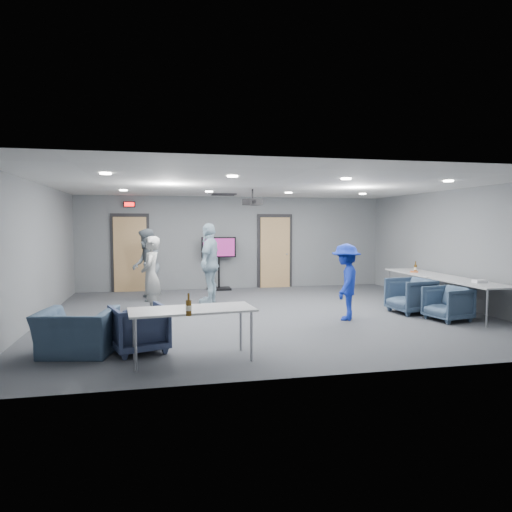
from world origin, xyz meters
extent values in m
plane|color=#383B40|center=(0.00, 0.00, 0.00)|extent=(9.00, 9.00, 0.00)
plane|color=silver|center=(0.00, 0.00, 2.70)|extent=(9.00, 9.00, 0.00)
cube|color=slate|center=(0.00, 4.00, 1.35)|extent=(9.00, 0.02, 2.70)
cube|color=slate|center=(0.00, -4.00, 1.35)|extent=(9.00, 0.02, 2.70)
cube|color=slate|center=(-4.50, 0.00, 1.35)|extent=(0.02, 8.00, 2.70)
cube|color=slate|center=(4.50, 0.00, 1.35)|extent=(0.02, 8.00, 2.70)
cube|color=black|center=(-3.00, 3.97, 1.08)|extent=(1.06, 0.06, 2.24)
cube|color=tan|center=(-3.00, 3.93, 1.05)|extent=(0.90, 0.05, 2.10)
cylinder|color=#96979E|center=(-2.65, 3.88, 1.00)|extent=(0.04, 0.10, 0.04)
cube|color=black|center=(1.20, 3.97, 1.08)|extent=(1.06, 0.06, 2.24)
cube|color=tan|center=(1.20, 3.93, 1.05)|extent=(0.90, 0.05, 2.10)
cylinder|color=#96979E|center=(1.55, 3.88, 1.00)|extent=(0.04, 0.10, 0.04)
cube|color=black|center=(-3.00, 3.94, 2.45)|extent=(0.32, 0.06, 0.16)
cube|color=#FF0C0C|center=(-3.00, 3.90, 2.45)|extent=(0.26, 0.02, 0.11)
cube|color=black|center=(-0.50, 2.80, 2.69)|extent=(0.60, 0.60, 0.03)
cylinder|color=white|center=(-3.00, -1.80, 2.69)|extent=(0.18, 0.18, 0.02)
cylinder|color=white|center=(-3.00, 1.80, 2.69)|extent=(0.18, 0.18, 0.02)
cylinder|color=white|center=(-1.00, -1.80, 2.69)|extent=(0.18, 0.18, 0.02)
cylinder|color=white|center=(-1.00, 1.80, 2.69)|extent=(0.18, 0.18, 0.02)
cylinder|color=white|center=(1.00, -1.80, 2.69)|extent=(0.18, 0.18, 0.02)
cylinder|color=white|center=(1.00, 1.80, 2.69)|extent=(0.18, 0.18, 0.02)
cylinder|color=white|center=(3.00, -1.80, 2.69)|extent=(0.18, 0.18, 0.02)
cylinder|color=white|center=(3.00, 1.80, 2.69)|extent=(0.18, 0.18, 0.02)
imported|color=gray|center=(-2.38, 0.39, 0.82)|extent=(0.47, 0.65, 1.65)
imported|color=slate|center=(-2.52, 2.28, 0.89)|extent=(0.72, 0.90, 1.79)
imported|color=#A0BDCE|center=(-1.02, 1.61, 0.96)|extent=(0.87, 1.22, 1.92)
imported|color=#1A31AE|center=(1.42, -0.88, 0.76)|extent=(0.98, 1.13, 1.51)
imported|color=#36475D|center=(3.04, -0.54, 0.38)|extent=(0.91, 0.89, 0.75)
imported|color=#3B4F67|center=(3.35, -1.39, 0.34)|extent=(0.86, 0.84, 0.67)
imported|color=#3D4769|center=(-2.51, -2.40, 0.35)|extent=(0.96, 0.97, 0.71)
imported|color=#3E536C|center=(-3.38, -2.40, 0.33)|extent=(1.18, 1.08, 0.66)
cube|color=silver|center=(4.00, 0.69, 0.71)|extent=(0.80, 1.92, 0.03)
cylinder|color=#96979E|center=(3.68, 1.57, 0.35)|extent=(0.04, 0.04, 0.70)
cylinder|color=#96979E|center=(3.68, -0.19, 0.35)|extent=(0.04, 0.04, 0.70)
cylinder|color=#96979E|center=(4.32, 1.57, 0.35)|extent=(0.04, 0.04, 0.70)
cylinder|color=#96979E|center=(4.32, -0.19, 0.35)|extent=(0.04, 0.04, 0.70)
cube|color=silver|center=(4.00, -1.21, 0.71)|extent=(0.77, 1.86, 0.03)
cylinder|color=#96979E|center=(3.69, -0.36, 0.35)|extent=(0.04, 0.04, 0.70)
cylinder|color=#96979E|center=(3.69, -2.06, 0.35)|extent=(0.04, 0.04, 0.70)
cylinder|color=#96979E|center=(4.31, -0.36, 0.35)|extent=(0.04, 0.04, 0.70)
cube|color=silver|center=(-1.77, -3.00, 0.71)|extent=(1.78, 0.88, 0.03)
cylinder|color=#96979E|center=(-1.02, -2.65, 0.35)|extent=(0.04, 0.04, 0.70)
cylinder|color=#96979E|center=(-2.57, -2.80, 0.35)|extent=(0.04, 0.04, 0.70)
cylinder|color=#96979E|center=(-0.97, -3.20, 0.35)|extent=(0.04, 0.04, 0.70)
cylinder|color=#96979E|center=(-2.51, -3.35, 0.35)|extent=(0.04, 0.04, 0.70)
cylinder|color=#56390E|center=(-1.84, -3.49, 0.83)|extent=(0.07, 0.07, 0.20)
cylinder|color=#56390E|center=(-1.84, -3.49, 0.98)|extent=(0.03, 0.03, 0.09)
cylinder|color=beige|center=(-1.84, -3.49, 0.83)|extent=(0.08, 0.08, 0.07)
cylinder|color=#56390E|center=(3.88, 0.66, 0.82)|extent=(0.07, 0.07, 0.19)
cylinder|color=#56390E|center=(3.88, 0.66, 0.96)|extent=(0.03, 0.03, 0.08)
cylinder|color=beige|center=(3.88, 0.66, 0.82)|extent=(0.07, 0.07, 0.06)
cube|color=#CA6432|center=(3.83, 0.65, 0.75)|extent=(0.21, 0.18, 0.04)
cube|color=silver|center=(4.07, -1.37, 0.76)|extent=(0.25, 0.17, 0.06)
cube|color=black|center=(-0.52, 3.75, 0.03)|extent=(0.67, 0.48, 0.06)
cylinder|color=black|center=(-0.52, 3.75, 0.62)|extent=(0.06, 0.06, 1.14)
cube|color=black|center=(-0.52, 3.75, 1.24)|extent=(1.00, 0.07, 0.59)
cube|color=#6E1855|center=(-0.52, 3.70, 1.24)|extent=(0.90, 0.01, 0.51)
cylinder|color=black|center=(-0.12, 0.87, 2.58)|extent=(0.04, 0.04, 0.22)
cube|color=black|center=(-0.12, 0.87, 2.40)|extent=(0.45, 0.42, 0.14)
cylinder|color=black|center=(-0.12, 0.70, 2.40)|extent=(0.08, 0.06, 0.08)
camera|label=1|loc=(-2.20, -9.30, 1.90)|focal=32.00mm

